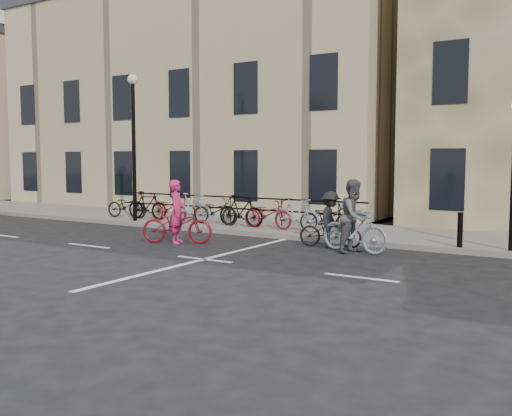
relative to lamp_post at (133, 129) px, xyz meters
The scene contains 10 objects.
ground 8.59m from the lamp_post, 34.09° to the right, with size 120.00×120.00×0.00m, color black.
sidewalk 4.52m from the lamp_post, 32.62° to the left, with size 46.00×4.00×0.15m, color slate.
building_west 9.11m from the lamp_post, 106.21° to the left, with size 20.00×10.00×10.00m, color #CAAE89.
building_far 21.34m from the lamp_post, 156.20° to the left, with size 12.00×10.00×9.00m, color #CAAE89.
lamp_post is the anchor object (origin of this frame).
bollard_east 11.86m from the lamp_post, ahead, with size 0.14×0.14×0.90m, color black.
parked_bikes 4.33m from the lamp_post, 11.28° to the left, with size 10.40×1.23×1.05m.
cyclist_pink 5.77m from the lamp_post, 32.38° to the right, with size 2.16×1.47×1.82m.
cyclist_grey 9.69m from the lamp_post, ahead, with size 2.03×1.05×1.89m.
cyclist_dark 8.85m from the lamp_post, ahead, with size 1.81×1.08×1.54m.
Camera 1 is at (8.25, -10.83, 2.43)m, focal length 40.00 mm.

